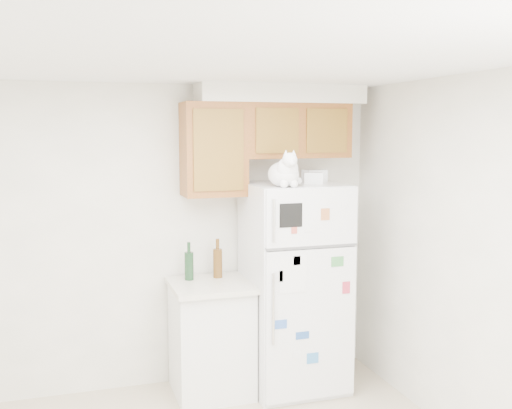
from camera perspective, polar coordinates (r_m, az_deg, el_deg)
name	(u,v)px	position (r m, az deg, el deg)	size (l,w,h in m)	color
room_shell	(215,214)	(3.25, -3.96, -0.92)	(3.84, 4.04, 2.52)	white
refrigerator	(294,286)	(4.98, 3.68, -7.78)	(0.76, 0.78, 1.70)	white
base_counter	(211,338)	(4.97, -4.29, -12.52)	(0.64, 0.64, 0.92)	white
cat	(285,173)	(4.55, 2.78, 3.05)	(0.28, 0.41, 0.29)	white
storage_box_back	(315,176)	(5.04, 5.60, 2.74)	(0.18, 0.13, 0.10)	white
storage_box_front	(313,178)	(4.85, 5.46, 2.52)	(0.15, 0.11, 0.09)	white
bottle_green	(189,261)	(4.90, -6.40, -5.37)	(0.07, 0.07, 0.31)	#19381E
bottle_amber	(218,258)	(4.95, -3.68, -5.13)	(0.08, 0.08, 0.32)	#593814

